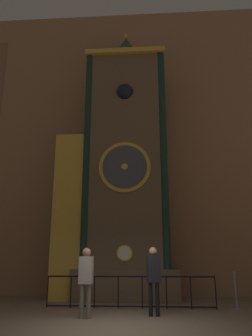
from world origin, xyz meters
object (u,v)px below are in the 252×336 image
(visitor_near, at_px, (86,275))
(stanchion_post, at_px, (236,297))
(visitor_far, at_px, (153,274))
(clock_tower, at_px, (118,173))

(visitor_near, relative_size, stanchion_post, 1.61)
(visitor_near, xyz_separation_m, stanchion_post, (4.24, 1.84, -0.70))
(visitor_far, distance_m, stanchion_post, 2.94)
(clock_tower, relative_size, stanchion_post, 10.41)
(visitor_near, bearing_deg, stanchion_post, 29.18)
(clock_tower, height_order, visitor_near, clock_tower)
(visitor_near, bearing_deg, visitor_far, 19.43)
(visitor_far, relative_size, stanchion_post, 1.64)
(visitor_near, xyz_separation_m, visitor_far, (1.76, 0.43, 0.01))
(visitor_near, distance_m, visitor_far, 1.81)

